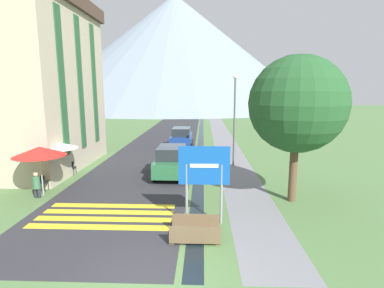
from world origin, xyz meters
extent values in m
plane|color=#517542|center=(0.00, 20.00, 0.00)|extent=(160.00, 160.00, 0.00)
cube|color=#2D2D33|center=(-2.50, 30.00, 0.00)|extent=(6.40, 60.00, 0.01)
cube|color=slate|center=(3.60, 30.00, 0.00)|extent=(2.20, 60.00, 0.01)
cube|color=black|center=(1.20, 30.00, 0.00)|extent=(0.60, 60.00, 0.00)
cube|color=yellow|center=(-2.50, 3.24, 0.01)|extent=(5.44, 0.44, 0.01)
cube|color=yellow|center=(-2.50, 3.94, 0.01)|extent=(5.44, 0.44, 0.01)
cube|color=yellow|center=(-2.50, 4.64, 0.01)|extent=(5.44, 0.44, 0.01)
cube|color=yellow|center=(-2.50, 5.34, 0.01)|extent=(5.44, 0.44, 0.01)
cone|color=gray|center=(-7.24, 87.77, 16.63)|extent=(83.84, 83.84, 33.25)
cube|color=#BCAD93|center=(-9.40, 12.00, 5.47)|extent=(6.00, 9.05, 10.93)
cube|color=#4C382D|center=(-9.40, 12.00, 10.48)|extent=(6.50, 9.55, 0.90)
cube|color=#285633|center=(-6.37, 9.51, 5.47)|extent=(0.06, 0.70, 8.20)
cube|color=#285633|center=(-6.37, 12.00, 5.47)|extent=(0.06, 0.70, 8.20)
cube|color=#285633|center=(-6.37, 14.49, 5.47)|extent=(0.06, 0.70, 8.20)
cylinder|color=gray|center=(0.84, 3.76, 1.17)|extent=(0.10, 0.10, 2.33)
cylinder|color=gray|center=(2.15, 3.76, 1.17)|extent=(0.10, 0.10, 2.33)
cube|color=#1451AD|center=(1.49, 3.74, 2.28)|extent=(1.92, 0.05, 1.46)
cube|color=white|center=(1.49, 3.71, 2.28)|extent=(1.05, 0.02, 0.14)
cube|color=brown|center=(1.20, 2.55, 0.14)|extent=(1.70, 1.10, 0.12)
cube|color=brown|center=(1.20, 2.04, 0.43)|extent=(1.70, 0.08, 0.45)
cube|color=brown|center=(1.20, 3.06, 0.43)|extent=(1.70, 0.08, 0.45)
cube|color=brown|center=(0.43, 2.55, 0.04)|extent=(0.16, 0.99, 0.08)
cube|color=brown|center=(1.97, 2.55, 0.04)|extent=(0.16, 0.99, 0.08)
cube|color=#28663D|center=(-0.40, 10.25, 0.72)|extent=(1.84, 4.03, 0.84)
cube|color=#23282D|center=(-0.40, 10.05, 1.48)|extent=(1.56, 2.21, 0.68)
cylinder|color=black|center=(-1.28, 11.50, 0.30)|extent=(0.18, 0.60, 0.60)
cylinder|color=black|center=(0.48, 11.50, 0.30)|extent=(0.18, 0.60, 0.60)
cylinder|color=black|center=(-1.28, 9.00, 0.30)|extent=(0.18, 0.60, 0.60)
cylinder|color=black|center=(0.48, 9.00, 0.30)|extent=(0.18, 0.60, 0.60)
cube|color=navy|center=(-0.48, 19.21, 0.72)|extent=(1.78, 4.01, 0.84)
cube|color=#23282D|center=(-0.48, 19.01, 1.48)|extent=(1.51, 2.21, 0.68)
cylinder|color=black|center=(-1.33, 20.45, 0.30)|extent=(0.18, 0.60, 0.60)
cylinder|color=black|center=(0.37, 20.45, 0.30)|extent=(0.18, 0.60, 0.60)
cylinder|color=black|center=(-1.33, 17.96, 0.30)|extent=(0.18, 0.60, 0.60)
cylinder|color=black|center=(0.37, 17.96, 0.30)|extent=(0.18, 0.60, 0.60)
cube|color=black|center=(-6.49, 10.24, 0.45)|extent=(0.40, 0.40, 0.04)
cube|color=black|center=(-6.49, 10.06, 0.65)|extent=(0.40, 0.04, 0.40)
cylinder|color=black|center=(-6.66, 10.41, 0.23)|extent=(0.03, 0.03, 0.45)
cylinder|color=black|center=(-6.32, 10.41, 0.23)|extent=(0.03, 0.03, 0.45)
cylinder|color=black|center=(-6.66, 10.07, 0.23)|extent=(0.03, 0.03, 0.45)
cylinder|color=black|center=(-6.32, 10.07, 0.23)|extent=(0.03, 0.03, 0.45)
cube|color=black|center=(-6.80, 8.79, 0.45)|extent=(0.40, 0.40, 0.04)
cube|color=black|center=(-6.80, 8.61, 0.65)|extent=(0.40, 0.04, 0.40)
cylinder|color=black|center=(-6.97, 8.96, 0.23)|extent=(0.03, 0.03, 0.45)
cylinder|color=black|center=(-6.63, 8.96, 0.23)|extent=(0.03, 0.03, 0.45)
cylinder|color=black|center=(-6.97, 8.62, 0.23)|extent=(0.03, 0.03, 0.45)
cylinder|color=black|center=(-6.63, 8.62, 0.23)|extent=(0.03, 0.03, 0.45)
cube|color=black|center=(-6.65, 7.22, 0.45)|extent=(0.40, 0.40, 0.04)
cube|color=black|center=(-6.65, 7.04, 0.65)|extent=(0.40, 0.04, 0.40)
cylinder|color=black|center=(-6.82, 7.39, 0.23)|extent=(0.03, 0.03, 0.45)
cylinder|color=black|center=(-6.48, 7.39, 0.23)|extent=(0.03, 0.03, 0.45)
cylinder|color=black|center=(-6.82, 7.05, 0.23)|extent=(0.03, 0.03, 0.45)
cylinder|color=black|center=(-6.48, 7.05, 0.23)|extent=(0.03, 0.03, 0.45)
cylinder|color=#B7B2A8|center=(-6.33, 6.59, 1.14)|extent=(0.06, 0.06, 2.28)
cone|color=red|center=(-6.33, 6.59, 2.18)|extent=(2.44, 2.44, 0.45)
cylinder|color=#B7B2A8|center=(-6.59, 8.63, 1.10)|extent=(0.06, 0.06, 2.20)
cone|color=silver|center=(-6.59, 8.63, 2.10)|extent=(2.38, 2.38, 0.36)
cylinder|color=#282833|center=(-6.50, 6.22, 0.23)|extent=(0.14, 0.14, 0.46)
cylinder|color=#282833|center=(-6.32, 6.22, 0.23)|extent=(0.14, 0.14, 0.46)
cylinder|color=#386B47|center=(-6.41, 6.22, 0.76)|extent=(0.32, 0.32, 0.59)
sphere|color=tan|center=(-6.41, 6.22, 1.15)|extent=(0.22, 0.22, 0.22)
cylinder|color=#282833|center=(-7.11, 8.09, 0.43)|extent=(0.14, 0.14, 0.85)
cylinder|color=#282833|center=(-6.93, 8.09, 0.43)|extent=(0.14, 0.14, 0.85)
cylinder|color=navy|center=(-7.02, 8.09, 1.19)|extent=(0.32, 0.32, 0.68)
sphere|color=beige|center=(-7.02, 8.09, 1.63)|extent=(0.22, 0.22, 0.22)
cylinder|color=#515156|center=(3.52, 12.87, 2.89)|extent=(0.12, 0.12, 5.78)
sphere|color=silver|center=(3.52, 12.87, 5.90)|extent=(0.28, 0.28, 0.28)
cylinder|color=brown|center=(5.56, 6.28, 1.31)|extent=(0.36, 0.36, 2.63)
sphere|color=#235128|center=(5.56, 6.28, 4.45)|extent=(4.27, 4.27, 4.27)
camera|label=1|loc=(1.45, -7.07, 5.02)|focal=28.00mm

